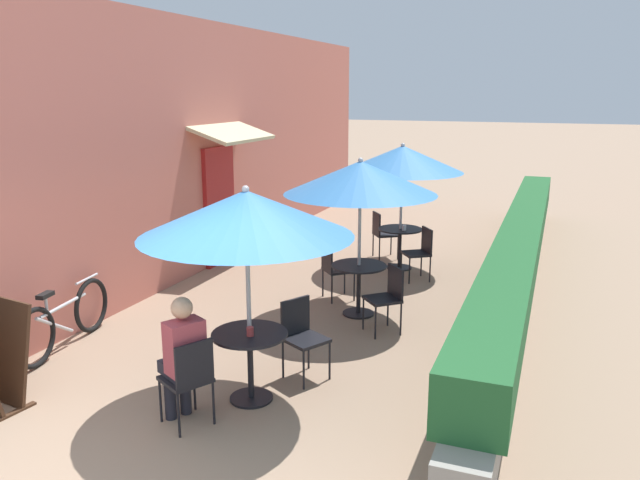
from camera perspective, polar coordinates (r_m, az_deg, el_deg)
The scene contains 19 objects.
ground_plane at distance 5.71m, azimuth -18.73°, elevation -19.71°, with size 120.00×120.00×0.00m, color #9E7F66.
cafe_facade_wall at distance 11.69m, azimuth -8.69°, elevation 8.62°, with size 0.98×13.35×4.20m.
planter_hedge at distance 10.47m, azimuth 17.81°, elevation -1.07°, with size 0.60×12.35×1.01m.
patio_table_near at distance 6.37m, azimuth -6.41°, elevation -10.12°, with size 0.76×0.76×0.72m.
patio_umbrella_near at distance 5.95m, azimuth -6.77°, elevation 2.41°, with size 2.07×2.07×2.20m.
cafe_chair_near_left at distance 5.97m, azimuth -11.86°, elevation -12.01°, with size 0.54×0.54×0.87m.
seated_patron_near_left at distance 5.99m, azimuth -12.46°, elevation -10.16°, with size 0.50×0.47×1.25m.
cafe_chair_near_right at distance 6.82m, azimuth -1.69°, elevation -8.41°, with size 0.54×0.54×0.87m.
coffee_cup_near at distance 6.20m, azimuth -6.40°, elevation -8.32°, with size 0.07×0.07×0.09m.
patio_table_mid at distance 8.67m, azimuth 3.57°, elevation -3.56°, with size 0.76×0.76×0.72m.
patio_umbrella_mid at distance 8.36m, azimuth 3.71°, elevation 5.70°, with size 2.07×2.07×2.20m.
cafe_chair_mid_left at distance 8.08m, azimuth 6.21°, elevation -4.91°, with size 0.57×0.57×0.87m.
cafe_chair_mid_right at distance 9.27m, azimuth 1.27°, elevation -2.40°, with size 0.57×0.57×0.87m.
patio_table_far at distance 10.98m, azimuth 7.32°, elevation 0.03°, with size 0.76×0.76×0.72m.
patio_umbrella_far at distance 10.74m, azimuth 7.55°, elevation 7.36°, with size 2.07×2.07×2.20m.
cafe_chair_far_left at distance 11.61m, azimuth 5.68°, elevation 0.81°, with size 0.56×0.56×0.87m.
cafe_chair_far_right at distance 10.36m, azimuth 9.17°, elevation -0.86°, with size 0.56×0.56×0.87m.
coffee_cup_far at distance 10.78m, azimuth 7.71°, elevation 1.11°, with size 0.07×0.07×0.09m.
bicycle_leaning at distance 8.18m, azimuth -22.32°, elevation -6.74°, with size 0.32×1.81×0.80m.
Camera 1 is at (3.23, -3.58, 3.07)m, focal length 35.00 mm.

